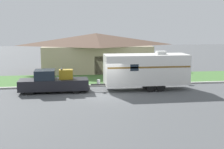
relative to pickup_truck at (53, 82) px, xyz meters
The scene contains 7 objects.
ground_plane 4.83m from the pickup_truck, 21.31° to the right, with size 120.00×120.00×0.00m, color #515456.
curb_strip 4.93m from the pickup_truck, 24.54° to the left, with size 80.00×0.30×0.14m.
lawn_strip 7.24m from the pickup_truck, 52.01° to the left, with size 80.00×7.00×0.03m.
house_across_street 12.88m from the pickup_truck, 68.10° to the left, with size 13.84×7.28×4.61m.
pickup_truck is the anchor object (origin of this frame).
travel_trailer 8.11m from the pickup_truck, ahead, with size 8.49×2.48×3.38m.
mailbox 12.39m from the pickup_truck, 12.07° to the left, with size 0.48×0.20×1.41m.
Camera 1 is at (-3.20, -24.54, 5.69)m, focal length 50.00 mm.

